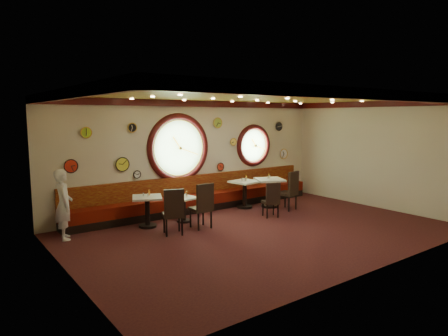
# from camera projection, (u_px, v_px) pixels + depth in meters

# --- Properties ---
(floor) EXTENTS (9.00, 6.00, 0.00)m
(floor) POSITION_uv_depth(u_px,v_px,m) (263.00, 231.00, 9.57)
(floor) COLOR #331116
(floor) RESTS_ON ground
(ceiling) EXTENTS (9.00, 6.00, 0.02)m
(ceiling) POSITION_uv_depth(u_px,v_px,m) (265.00, 96.00, 9.16)
(ceiling) COLOR gold
(ceiling) RESTS_ON wall_back
(wall_back) EXTENTS (9.00, 0.02, 3.20)m
(wall_back) POSITION_uv_depth(u_px,v_px,m) (196.00, 155.00, 11.77)
(wall_back) COLOR beige
(wall_back) RESTS_ON floor
(wall_front) EXTENTS (9.00, 0.02, 3.20)m
(wall_front) POSITION_uv_depth(u_px,v_px,m) (379.00, 182.00, 6.96)
(wall_front) COLOR beige
(wall_front) RESTS_ON floor
(wall_left) EXTENTS (0.02, 6.00, 3.20)m
(wall_left) POSITION_uv_depth(u_px,v_px,m) (65.00, 185.00, 6.73)
(wall_left) COLOR beige
(wall_left) RESTS_ON floor
(wall_right) EXTENTS (0.02, 6.00, 3.20)m
(wall_right) POSITION_uv_depth(u_px,v_px,m) (376.00, 155.00, 12.00)
(wall_right) COLOR beige
(wall_right) RESTS_ON floor
(molding_back) EXTENTS (9.00, 0.10, 0.18)m
(molding_back) POSITION_uv_depth(u_px,v_px,m) (197.00, 104.00, 11.53)
(molding_back) COLOR #36090A
(molding_back) RESTS_ON wall_back
(molding_front) EXTENTS (9.00, 0.10, 0.18)m
(molding_front) POSITION_uv_depth(u_px,v_px,m) (381.00, 95.00, 6.81)
(molding_front) COLOR #36090A
(molding_front) RESTS_ON wall_back
(molding_left) EXTENTS (0.10, 6.00, 0.18)m
(molding_left) POSITION_uv_depth(u_px,v_px,m) (64.00, 94.00, 6.57)
(molding_left) COLOR #36090A
(molding_left) RESTS_ON wall_back
(molding_right) EXTENTS (0.10, 6.00, 0.18)m
(molding_right) POSITION_uv_depth(u_px,v_px,m) (378.00, 104.00, 11.78)
(molding_right) COLOR #36090A
(molding_right) RESTS_ON wall_back
(banquette_base) EXTENTS (8.00, 0.55, 0.20)m
(banquette_base) POSITION_uv_depth(u_px,v_px,m) (202.00, 207.00, 11.74)
(banquette_base) COLOR black
(banquette_base) RESTS_ON floor
(banquette_seat) EXTENTS (8.00, 0.55, 0.30)m
(banquette_seat) POSITION_uv_depth(u_px,v_px,m) (202.00, 198.00, 11.70)
(banquette_seat) COLOR #550E07
(banquette_seat) RESTS_ON banquette_base
(banquette_back) EXTENTS (8.00, 0.10, 0.55)m
(banquette_back) POSITION_uv_depth(u_px,v_px,m) (197.00, 184.00, 11.83)
(banquette_back) COLOR #5D0807
(banquette_back) RESTS_ON wall_back
(porthole_left_glass) EXTENTS (1.66, 0.02, 1.66)m
(porthole_left_glass) POSITION_uv_depth(u_px,v_px,m) (178.00, 148.00, 11.38)
(porthole_left_glass) COLOR #83B86E
(porthole_left_glass) RESTS_ON wall_back
(porthole_left_frame) EXTENTS (1.98, 0.18, 1.98)m
(porthole_left_frame) POSITION_uv_depth(u_px,v_px,m) (179.00, 148.00, 11.37)
(porthole_left_frame) COLOR #36090A
(porthole_left_frame) RESTS_ON wall_back
(porthole_left_ring) EXTENTS (1.61, 0.03, 1.61)m
(porthole_left_ring) POSITION_uv_depth(u_px,v_px,m) (179.00, 148.00, 11.34)
(porthole_left_ring) COLOR gold
(porthole_left_ring) RESTS_ON wall_back
(porthole_right_glass) EXTENTS (1.10, 0.02, 1.10)m
(porthole_right_glass) POSITION_uv_depth(u_px,v_px,m) (253.00, 145.00, 13.03)
(porthole_right_glass) COLOR #83B86E
(porthole_right_glass) RESTS_ON wall_back
(porthole_right_frame) EXTENTS (1.38, 0.18, 1.38)m
(porthole_right_frame) POSITION_uv_depth(u_px,v_px,m) (254.00, 145.00, 13.01)
(porthole_right_frame) COLOR #36090A
(porthole_right_frame) RESTS_ON wall_back
(porthole_right_ring) EXTENTS (1.09, 0.03, 1.09)m
(porthole_right_ring) POSITION_uv_depth(u_px,v_px,m) (254.00, 146.00, 12.99)
(porthole_right_ring) COLOR gold
(porthole_right_ring) RESTS_ON wall_back
(wall_clock_0) EXTENTS (0.34, 0.03, 0.34)m
(wall_clock_0) POSITION_uv_depth(u_px,v_px,m) (283.00, 154.00, 13.83)
(wall_clock_0) COLOR white
(wall_clock_0) RESTS_ON wall_back
(wall_clock_1) EXTENTS (0.36, 0.03, 0.36)m
(wall_clock_1) POSITION_uv_depth(u_px,v_px,m) (122.00, 164.00, 10.40)
(wall_clock_1) COLOR gold
(wall_clock_1) RESTS_ON wall_back
(wall_clock_2) EXTENTS (0.20, 0.03, 0.20)m
(wall_clock_2) POSITION_uv_depth(u_px,v_px,m) (137.00, 174.00, 10.67)
(wall_clock_2) COLOR silver
(wall_clock_2) RESTS_ON wall_back
(wall_clock_3) EXTENTS (0.24, 0.03, 0.24)m
(wall_clock_3) POSITION_uv_depth(u_px,v_px,m) (220.00, 167.00, 12.28)
(wall_clock_3) COLOR red
(wall_clock_3) RESTS_ON wall_back
(wall_clock_4) EXTENTS (0.28, 0.03, 0.28)m
(wall_clock_4) POSITION_uv_depth(u_px,v_px,m) (279.00, 127.00, 13.56)
(wall_clock_4) COLOR black
(wall_clock_4) RESTS_ON wall_back
(wall_clock_5) EXTENTS (0.22, 0.03, 0.22)m
(wall_clock_5) POSITION_uv_depth(u_px,v_px,m) (233.00, 142.00, 12.48)
(wall_clock_5) COLOR #F5D551
(wall_clock_5) RESTS_ON wall_back
(wall_clock_6) EXTENTS (0.24, 0.03, 0.24)m
(wall_clock_6) POSITION_uv_depth(u_px,v_px,m) (132.00, 128.00, 10.46)
(wall_clock_6) COLOR black
(wall_clock_6) RESTS_ON wall_back
(wall_clock_7) EXTENTS (0.32, 0.03, 0.32)m
(wall_clock_7) POSITION_uv_depth(u_px,v_px,m) (71.00, 166.00, 9.63)
(wall_clock_7) COLOR red
(wall_clock_7) RESTS_ON wall_back
(wall_clock_8) EXTENTS (0.30, 0.03, 0.30)m
(wall_clock_8) POSITION_uv_depth(u_px,v_px,m) (218.00, 123.00, 12.05)
(wall_clock_8) COLOR #99B538
(wall_clock_8) RESTS_ON wall_back
(wall_clock_9) EXTENTS (0.26, 0.03, 0.26)m
(wall_clock_9) POSITION_uv_depth(u_px,v_px,m) (86.00, 133.00, 9.77)
(wall_clock_9) COLOR #8AB824
(wall_clock_9) RESTS_ON wall_back
(table_a) EXTENTS (0.93, 0.93, 0.78)m
(table_a) POSITION_uv_depth(u_px,v_px,m) (147.00, 208.00, 9.91)
(table_a) COLOR black
(table_a) RESTS_ON floor
(table_b) EXTENTS (0.69, 0.69, 0.66)m
(table_b) POSITION_uv_depth(u_px,v_px,m) (184.00, 206.00, 10.40)
(table_b) COLOR black
(table_b) RESTS_ON floor
(table_c) EXTENTS (0.85, 0.85, 0.82)m
(table_c) POSITION_uv_depth(u_px,v_px,m) (245.00, 191.00, 12.00)
(table_c) COLOR black
(table_c) RESTS_ON floor
(table_d) EXTENTS (1.04, 1.04, 0.87)m
(table_d) POSITION_uv_depth(u_px,v_px,m) (270.00, 189.00, 12.09)
(table_d) COLOR black
(table_d) RESTS_ON floor
(chair_a) EXTENTS (0.59, 0.59, 0.68)m
(chair_a) POSITION_uv_depth(u_px,v_px,m) (174.00, 209.00, 9.19)
(chair_a) COLOR black
(chair_a) RESTS_ON floor
(chair_b) EXTENTS (0.48, 0.48, 0.70)m
(chair_b) POSITION_uv_depth(u_px,v_px,m) (203.00, 203.00, 9.74)
(chair_b) COLOR black
(chair_b) RESTS_ON floor
(chair_c) EXTENTS (0.52, 0.52, 0.60)m
(chair_c) POSITION_uv_depth(u_px,v_px,m) (272.00, 198.00, 10.83)
(chair_c) COLOR black
(chair_c) RESTS_ON floor
(chair_d) EXTENTS (0.57, 0.57, 0.71)m
(chair_d) POSITION_uv_depth(u_px,v_px,m) (290.00, 188.00, 11.68)
(chair_d) COLOR black
(chair_d) RESTS_ON floor
(condiment_a_salt) EXTENTS (0.03, 0.03, 0.09)m
(condiment_a_salt) POSITION_uv_depth(u_px,v_px,m) (143.00, 194.00, 9.89)
(condiment_a_salt) COLOR silver
(condiment_a_salt) RESTS_ON table_a
(condiment_b_salt) EXTENTS (0.04, 0.04, 0.11)m
(condiment_b_salt) POSITION_uv_depth(u_px,v_px,m) (181.00, 195.00, 10.42)
(condiment_b_salt) COLOR silver
(condiment_b_salt) RESTS_ON table_b
(condiment_c_salt) EXTENTS (0.04, 0.04, 0.10)m
(condiment_c_salt) POSITION_uv_depth(u_px,v_px,m) (242.00, 179.00, 11.89)
(condiment_c_salt) COLOR silver
(condiment_c_salt) RESTS_ON table_c
(condiment_d_salt) EXTENTS (0.03, 0.03, 0.09)m
(condiment_d_salt) POSITION_uv_depth(u_px,v_px,m) (268.00, 177.00, 12.03)
(condiment_d_salt) COLOR silver
(condiment_d_salt) RESTS_ON table_d
(condiment_a_pepper) EXTENTS (0.03, 0.03, 0.09)m
(condiment_a_pepper) POSITION_uv_depth(u_px,v_px,m) (148.00, 195.00, 9.87)
(condiment_a_pepper) COLOR silver
(condiment_a_pepper) RESTS_ON table_a
(condiment_b_pepper) EXTENTS (0.04, 0.04, 0.11)m
(condiment_b_pepper) POSITION_uv_depth(u_px,v_px,m) (186.00, 195.00, 10.37)
(condiment_b_pepper) COLOR silver
(condiment_b_pepper) RESTS_ON table_b
(condiment_c_pepper) EXTENTS (0.04, 0.04, 0.11)m
(condiment_c_pepper) POSITION_uv_depth(u_px,v_px,m) (246.00, 179.00, 11.90)
(condiment_c_pepper) COLOR silver
(condiment_c_pepper) RESTS_ON table_c
(condiment_d_pepper) EXTENTS (0.04, 0.04, 0.10)m
(condiment_d_pepper) POSITION_uv_depth(u_px,v_px,m) (270.00, 177.00, 12.02)
(condiment_d_pepper) COLOR silver
(condiment_d_pepper) RESTS_ON table_d
(condiment_a_bottle) EXTENTS (0.04, 0.04, 0.14)m
(condiment_a_bottle) POSITION_uv_depth(u_px,v_px,m) (149.00, 192.00, 10.02)
(condiment_a_bottle) COLOR gold
(condiment_a_bottle) RESTS_ON table_a
(condiment_b_bottle) EXTENTS (0.04, 0.04, 0.14)m
(condiment_b_bottle) POSITION_uv_depth(u_px,v_px,m) (187.00, 194.00, 10.46)
(condiment_b_bottle) COLOR orange
(condiment_b_bottle) RESTS_ON table_b
(condiment_c_bottle) EXTENTS (0.05, 0.05, 0.15)m
(condiment_c_bottle) POSITION_uv_depth(u_px,v_px,m) (246.00, 178.00, 12.06)
(condiment_c_bottle) COLOR gold
(condiment_c_bottle) RESTS_ON table_c
(condiment_d_bottle) EXTENTS (0.04, 0.04, 0.14)m
(condiment_d_bottle) POSITION_uv_depth(u_px,v_px,m) (269.00, 176.00, 12.20)
(condiment_d_bottle) COLOR gold
(condiment_d_bottle) RESTS_ON table_d
(waiter) EXTENTS (0.47, 0.63, 1.59)m
(waiter) POSITION_uv_depth(u_px,v_px,m) (64.00, 204.00, 8.89)
(waiter) COLOR white
(waiter) RESTS_ON floor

